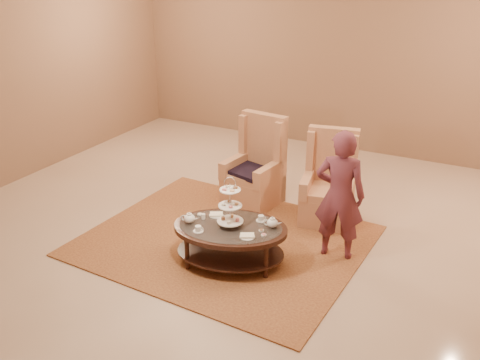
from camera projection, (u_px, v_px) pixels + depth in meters
The scene contains 8 objects.
ground at pixel (239, 247), 6.42m from camera, with size 8.00×8.00×0.00m, color #C0A68F.
ceiling at pixel (239, 247), 6.42m from camera, with size 8.00×8.00×0.02m, color beige.
wall_back at pixel (349, 49), 8.99m from camera, with size 8.00×0.04×3.50m, color #88634A.
rug at pixel (225, 240), 6.55m from camera, with size 3.37×2.85×0.02m.
tea_table at pixel (230, 233), 5.95m from camera, with size 1.47×1.20×1.07m.
armchair_left at pixel (256, 174), 7.42m from camera, with size 0.75×0.77×1.25m.
armchair_right at pixel (328, 190), 6.96m from camera, with size 0.77×0.79×1.20m.
person at pixel (340, 196), 5.95m from camera, with size 0.61×0.45×1.54m.
Camera 1 is at (2.58, -4.94, 3.29)m, focal length 40.00 mm.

